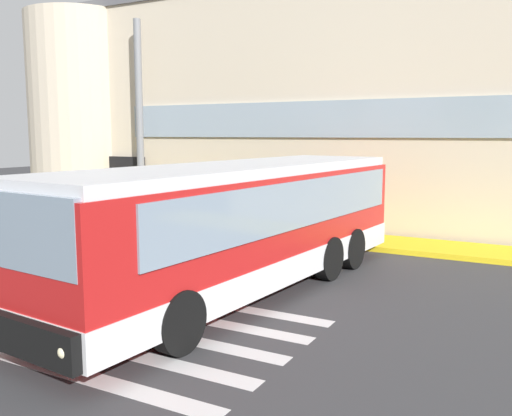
{
  "coord_description": "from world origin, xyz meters",
  "views": [
    {
      "loc": [
        7.45,
        -11.17,
        3.32
      ],
      "look_at": [
        1.03,
        0.64,
        1.5
      ],
      "focal_mm": 38.51,
      "sensor_mm": 36.0,
      "label": 1
    }
  ],
  "objects_px": {
    "entry_support_column": "(140,119)",
    "bus_main_foreground": "(239,229)",
    "passenger_by_doorway": "(171,197)",
    "passenger_at_curb_edge": "(185,197)",
    "passenger_near_column": "(151,194)"
  },
  "relations": [
    {
      "from": "entry_support_column",
      "to": "bus_main_foreground",
      "type": "height_order",
      "value": "entry_support_column"
    },
    {
      "from": "passenger_by_doorway",
      "to": "passenger_at_curb_edge",
      "type": "relative_size",
      "value": 1.0
    },
    {
      "from": "passenger_near_column",
      "to": "passenger_by_doorway",
      "type": "relative_size",
      "value": 1.0
    },
    {
      "from": "passenger_at_curb_edge",
      "to": "bus_main_foreground",
      "type": "bearing_deg",
      "value": -46.52
    },
    {
      "from": "entry_support_column",
      "to": "passenger_near_column",
      "type": "bearing_deg",
      "value": -26.38
    },
    {
      "from": "bus_main_foreground",
      "to": "passenger_by_doorway",
      "type": "xyz_separation_m",
      "value": [
        -6.3,
        5.93,
        -0.25
      ]
    },
    {
      "from": "passenger_near_column",
      "to": "passenger_at_curb_edge",
      "type": "xyz_separation_m",
      "value": [
        1.74,
        -0.25,
        0.0
      ]
    },
    {
      "from": "passenger_near_column",
      "to": "passenger_at_curb_edge",
      "type": "bearing_deg",
      "value": -8.26
    },
    {
      "from": "bus_main_foreground",
      "to": "passenger_near_column",
      "type": "xyz_separation_m",
      "value": [
        -7.56,
        6.39,
        -0.25
      ]
    },
    {
      "from": "passenger_near_column",
      "to": "passenger_by_doorway",
      "type": "height_order",
      "value": "same"
    },
    {
      "from": "passenger_near_column",
      "to": "passenger_by_doorway",
      "type": "bearing_deg",
      "value": -20.12
    },
    {
      "from": "entry_support_column",
      "to": "passenger_near_column",
      "type": "relative_size",
      "value": 4.45
    },
    {
      "from": "passenger_by_doorway",
      "to": "passenger_at_curb_edge",
      "type": "bearing_deg",
      "value": 23.73
    },
    {
      "from": "passenger_near_column",
      "to": "passenger_by_doorway",
      "type": "distance_m",
      "value": 1.35
    },
    {
      "from": "entry_support_column",
      "to": "passenger_by_doorway",
      "type": "height_order",
      "value": "entry_support_column"
    }
  ]
}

